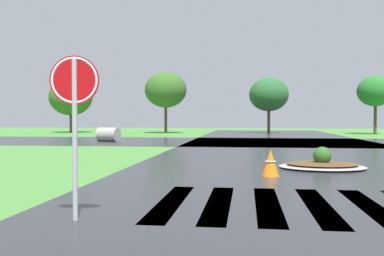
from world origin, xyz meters
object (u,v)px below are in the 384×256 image
object	(u,v)px
drainage_pipe_stack	(108,134)
traffic_cone	(270,163)
stop_sign	(75,98)
median_island	(322,164)

from	to	relation	value
drainage_pipe_stack	traffic_cone	xyz separation A→B (m)	(9.73, -15.87, -0.09)
stop_sign	traffic_cone	world-z (taller)	stop_sign
median_island	traffic_cone	size ratio (longest dim) A/B	3.60
stop_sign	median_island	world-z (taller)	stop_sign
stop_sign	drainage_pipe_stack	bearing A→B (deg)	98.12
median_island	traffic_cone	bearing A→B (deg)	-130.17
median_island	drainage_pipe_stack	xyz separation A→B (m)	(-11.43, 13.86, 0.32)
median_island	traffic_cone	xyz separation A→B (m)	(-1.69, -2.01, 0.23)
traffic_cone	median_island	bearing A→B (deg)	49.83
stop_sign	traffic_cone	distance (m)	6.54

